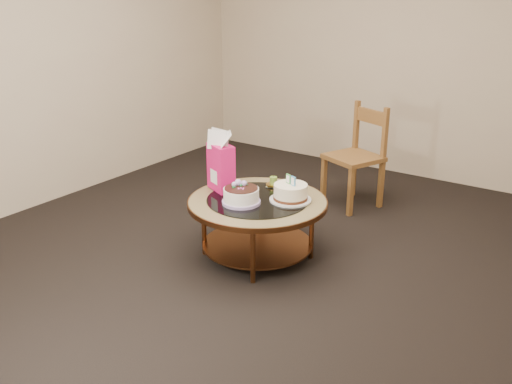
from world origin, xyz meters
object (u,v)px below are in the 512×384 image
Objects in this scene: gift_bag at (221,161)px; cream_cake at (291,193)px; decorated_cake at (241,196)px; coffee_table at (257,209)px; dining_chair at (357,156)px.

cream_cake is at bearing 34.53° from gift_bag.
cream_cake is (0.26, 0.24, 0.01)m from decorated_cake.
coffee_table is 0.46m from gift_bag.
coffee_table is at bearing 69.05° from decorated_cake.
dining_chair reaches higher than decorated_cake.
dining_chair is at bearing 114.72° from cream_cake.
coffee_table is 1.39m from dining_chair.
coffee_table is 0.28m from cream_cake.
decorated_cake is 0.30× the size of dining_chair.
cream_cake is 1.27m from dining_chair.
dining_chair is (0.48, 1.37, -0.22)m from gift_bag.
decorated_cake is at bearing -2.25° from gift_bag.
dining_chair is at bearing 94.77° from gift_bag.
coffee_table is 1.11× the size of dining_chair.
coffee_table is 0.19m from decorated_cake.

